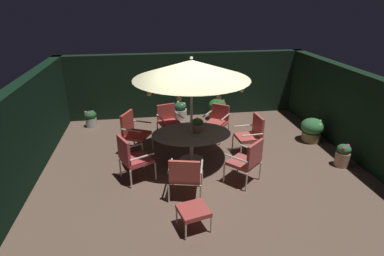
# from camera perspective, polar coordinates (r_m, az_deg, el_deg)

# --- Properties ---
(ground_plane) EXTENTS (7.92, 7.18, 0.02)m
(ground_plane) POSITION_cam_1_polar(r_m,az_deg,el_deg) (7.46, 1.90, -6.60)
(ground_plane) COLOR brown
(hedge_backdrop_rear) EXTENTS (7.92, 0.30, 2.04)m
(hedge_backdrop_rear) POSITION_cam_1_polar(r_m,az_deg,el_deg) (10.24, -1.52, 7.98)
(hedge_backdrop_rear) COLOR black
(hedge_backdrop_rear) RESTS_ON ground_plane
(hedge_backdrop_left) EXTENTS (0.30, 7.18, 2.04)m
(hedge_backdrop_left) POSITION_cam_1_polar(r_m,az_deg,el_deg) (7.38, -28.52, -1.02)
(hedge_backdrop_left) COLOR black
(hedge_backdrop_left) RESTS_ON ground_plane
(hedge_backdrop_right) EXTENTS (0.30, 7.18, 2.04)m
(hedge_backdrop_right) POSITION_cam_1_polar(r_m,az_deg,el_deg) (8.54, 28.06, 2.11)
(hedge_backdrop_right) COLOR black
(hedge_backdrop_right) RESTS_ON ground_plane
(patio_dining_table) EXTENTS (1.86, 1.40, 0.73)m
(patio_dining_table) POSITION_cam_1_polar(r_m,az_deg,el_deg) (7.31, -0.09, -1.73)
(patio_dining_table) COLOR silver
(patio_dining_table) RESTS_ON ground_plane
(patio_umbrella) EXTENTS (2.57, 2.57, 2.51)m
(patio_umbrella) POSITION_cam_1_polar(r_m,az_deg,el_deg) (6.80, -0.10, 10.65)
(patio_umbrella) COLOR silver
(patio_umbrella) RESTS_ON ground_plane
(centerpiece_planter) EXTENTS (0.26, 0.26, 0.38)m
(centerpiece_planter) POSITION_cam_1_polar(r_m,az_deg,el_deg) (7.19, 1.01, 0.78)
(centerpiece_planter) COLOR tan
(centerpiece_planter) RESTS_ON patio_dining_table
(patio_chair_north) EXTENTS (0.73, 0.77, 0.92)m
(patio_chair_north) POSITION_cam_1_polar(r_m,az_deg,el_deg) (8.63, -4.31, 1.57)
(patio_chair_north) COLOR silver
(patio_chair_north) RESTS_ON ground_plane
(patio_chair_northeast) EXTENTS (0.77, 0.80, 1.06)m
(patio_chair_northeast) POSITION_cam_1_polar(r_m,az_deg,el_deg) (7.86, -10.75, -0.41)
(patio_chair_northeast) COLOR silver
(patio_chair_northeast) RESTS_ON ground_plane
(patio_chair_east) EXTENTS (0.80, 0.80, 1.03)m
(patio_chair_east) POSITION_cam_1_polar(r_m,az_deg,el_deg) (6.68, -11.00, -5.13)
(patio_chair_east) COLOR silver
(patio_chair_east) RESTS_ON ground_plane
(patio_chair_southeast) EXTENTS (0.76, 0.72, 0.91)m
(patio_chair_southeast) POSITION_cam_1_polar(r_m,az_deg,el_deg) (6.02, -1.23, -8.47)
(patio_chair_southeast) COLOR silver
(patio_chair_southeast) RESTS_ON ground_plane
(patio_chair_south) EXTENTS (0.83, 0.83, 0.99)m
(patio_chair_south) POSITION_cam_1_polar(r_m,az_deg,el_deg) (6.57, 10.16, -5.66)
(patio_chair_south) COLOR beige
(patio_chair_south) RESTS_ON ground_plane
(patio_chair_southwest) EXTENTS (0.62, 0.65, 1.02)m
(patio_chair_southwest) POSITION_cam_1_polar(r_m,az_deg,el_deg) (7.77, 10.91, -0.90)
(patio_chair_southwest) COLOR beige
(patio_chair_southwest) RESTS_ON ground_plane
(patio_chair_west) EXTENTS (0.81, 0.82, 0.93)m
(patio_chair_west) POSITION_cam_1_polar(r_m,az_deg,el_deg) (8.59, 4.72, 1.54)
(patio_chair_west) COLOR silver
(patio_chair_west) RESTS_ON ground_plane
(ottoman_footrest) EXTENTS (0.59, 0.57, 0.40)m
(ottoman_footrest) POSITION_cam_1_polar(r_m,az_deg,el_deg) (5.40, 0.28, -15.02)
(ottoman_footrest) COLOR silver
(ottoman_footrest) RESTS_ON ground_plane
(potted_plant_back_center) EXTENTS (0.33, 0.33, 0.56)m
(potted_plant_back_center) POSITION_cam_1_polar(r_m,az_deg,el_deg) (8.04, 25.93, -4.50)
(potted_plant_back_center) COLOR tan
(potted_plant_back_center) RESTS_ON ground_plane
(potted_plant_back_left) EXTENTS (0.56, 0.56, 0.68)m
(potted_plant_back_left) POSITION_cam_1_polar(r_m,az_deg,el_deg) (9.98, 4.65, 3.49)
(potted_plant_back_left) COLOR #9F5E40
(potted_plant_back_left) RESTS_ON ground_plane
(potted_plant_left_near) EXTENTS (0.35, 0.35, 0.50)m
(potted_plant_left_near) POSITION_cam_1_polar(r_m,az_deg,el_deg) (9.92, -18.06, 1.73)
(potted_plant_left_near) COLOR silver
(potted_plant_left_near) RESTS_ON ground_plane
(potted_plant_left_far) EXTENTS (0.42, 0.42, 0.55)m
(potted_plant_left_far) POSITION_cam_1_polar(r_m,az_deg,el_deg) (10.06, -2.17, 3.24)
(potted_plant_left_far) COLOR silver
(potted_plant_left_far) RESTS_ON ground_plane
(potted_plant_back_right) EXTENTS (0.61, 0.61, 0.64)m
(potted_plant_back_right) POSITION_cam_1_polar(r_m,az_deg,el_deg) (9.06, 21.17, -0.19)
(potted_plant_back_right) COLOR olive
(potted_plant_back_right) RESTS_ON ground_plane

